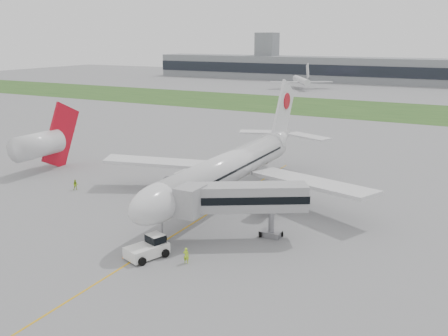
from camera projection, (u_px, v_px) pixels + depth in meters
The scene contains 14 objects.
ground at pixel (217, 208), 77.61m from camera, with size 600.00×600.00×0.00m, color gray.
apron_markings at pixel (201, 218), 73.33m from camera, with size 70.00×70.00×0.04m, color gold, non-canonical shape.
grass_strip at pixel (375, 110), 180.36m from camera, with size 600.00×50.00×0.02m, color #264C1C.
terminal_building at pixel (417, 72), 272.64m from camera, with size 320.00×22.30×14.00m.
control_tower at pixel (266, 78), 316.62m from camera, with size 12.00×12.00×56.00m, color gray, non-canonical shape.
airliner at pixel (232, 166), 80.33m from camera, with size 48.13×53.95×17.88m.
pushback_tug at pixel (149, 247), 60.32m from camera, with size 4.68×5.67×2.57m.
jet_bridge at pixel (239, 198), 64.16m from camera, with size 15.43×11.99×7.70m.
safety_cone_left at pixel (124, 256), 60.10m from camera, with size 0.45×0.45×0.62m, color orange.
safety_cone_right at pixel (143, 259), 59.20m from camera, with size 0.35×0.35×0.48m, color orange.
ground_crew_near at pixel (186, 255), 58.56m from camera, with size 0.71×0.47×1.95m, color #B6EC27.
ground_crew_far at pixel (76, 185), 86.43m from camera, with size 0.91×0.71×1.87m, color #9BC921.
neighbor_aircraft at pixel (41, 144), 97.48m from camera, with size 4.90×16.97×13.92m.
distant_aircraft_left at pixel (301, 89), 252.86m from camera, with size 31.43×27.73×12.02m, color silver, non-canonical shape.
Camera 1 is at (34.99, -64.56, 25.93)m, focal length 40.00 mm.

